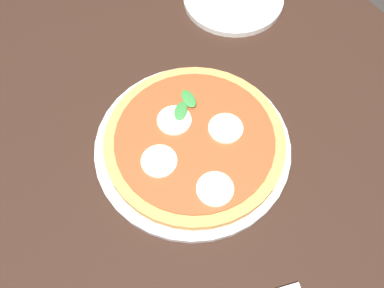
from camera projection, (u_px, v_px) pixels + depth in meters
The scene contains 4 objects.
ground_plane at pixel (195, 242), 1.41m from camera, with size 6.00×6.00×0.00m, color #2D2B28.
dining_table at pixel (197, 163), 0.87m from camera, with size 1.28×1.13×0.70m.
serving_tray at pixel (192, 145), 0.79m from camera, with size 0.38×0.38×0.01m, color silver.
pizza at pixel (196, 142), 0.77m from camera, with size 0.34×0.34×0.03m.
Camera 1 is at (0.32, -0.22, 1.40)m, focal length 38.19 mm.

